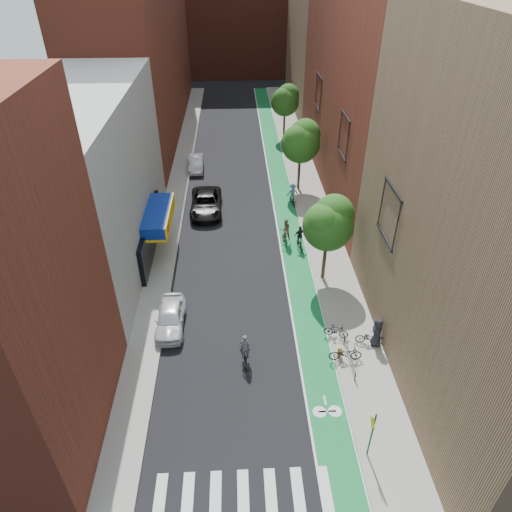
{
  "coord_description": "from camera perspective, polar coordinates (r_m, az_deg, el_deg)",
  "views": [
    {
      "loc": [
        -0.34,
        -15.32,
        19.87
      ],
      "look_at": [
        0.93,
        10.9,
        1.5
      ],
      "focal_mm": 32.0,
      "sensor_mm": 36.0,
      "label": 1
    }
  ],
  "objects": [
    {
      "name": "building_far_closure",
      "position": [
        87.88,
        -2.88,
        28.5
      ],
      "size": [
        30.0,
        14.0,
        20.0
      ],
      "primitive_type": "cube",
      "color": "maroon",
      "rests_on": "ground"
    },
    {
      "name": "cyclist_lane_near",
      "position": [
        35.67,
        3.67,
        2.92
      ],
      "size": [
        0.98,
        1.53,
        2.15
      ],
      "rotation": [
        0.0,
        0.0,
        3.31
      ],
      "color": "black",
      "rests_on": "ground"
    },
    {
      "name": "building_right_near_tan",
      "position": [
        23.88,
        28.81,
        3.25
      ],
      "size": [
        8.0,
        20.0,
        18.0
      ],
      "primitive_type": "cube",
      "color": "#8C6B4C",
      "rests_on": "ground"
    },
    {
      "name": "parked_bike_far",
      "position": [
        26.74,
        11.11,
        -11.85
      ],
      "size": [
        1.9,
        0.68,
        0.99
      ],
      "primitive_type": "imported",
      "rotation": [
        0.0,
        0.0,
        1.56
      ],
      "color": "black",
      "rests_on": "sidewalk_right"
    },
    {
      "name": "cyclist_lane_mid",
      "position": [
        35.3,
        5.5,
        2.0
      ],
      "size": [
        0.98,
        1.6,
        1.94
      ],
      "rotation": [
        0.0,
        0.0,
        3.31
      ],
      "color": "black",
      "rests_on": "ground"
    },
    {
      "name": "parked_car_white",
      "position": [
        28.74,
        -10.66,
        -7.57
      ],
      "size": [
        1.71,
        4.19,
        1.43
      ],
      "primitive_type": "imported",
      "rotation": [
        0.0,
        0.0,
        0.01
      ],
      "color": "silver",
      "rests_on": "ground"
    },
    {
      "name": "ground",
      "position": [
        25.09,
        -0.96,
        -17.39
      ],
      "size": [
        160.0,
        160.0,
        0.0
      ],
      "primitive_type": "plane",
      "color": "black",
      "rests_on": "ground"
    },
    {
      "name": "bike_lane",
      "position": [
        46.05,
        2.95,
        9.38
      ],
      "size": [
        2.0,
        68.0,
        0.01
      ],
      "primitive_type": "cube",
      "color": "#147233",
      "rests_on": "ground"
    },
    {
      "name": "building_right_mid_red",
      "position": [
        44.02,
        14.7,
        22.34
      ],
      "size": [
        8.0,
        28.0,
        22.0
      ],
      "primitive_type": "cube",
      "color": "maroon",
      "rests_on": "ground"
    },
    {
      "name": "pedestrian",
      "position": [
        27.66,
        14.91,
        -9.21
      ],
      "size": [
        0.67,
        0.98,
        1.93
      ],
      "primitive_type": "imported",
      "rotation": [
        0.0,
        0.0,
        -1.64
      ],
      "color": "black",
      "rests_on": "sidewalk_right"
    },
    {
      "name": "building_left_white",
      "position": [
        34.14,
        -20.94,
        8.64
      ],
      "size": [
        8.0,
        20.0,
        12.0
      ],
      "primitive_type": "cube",
      "color": "silver",
      "rests_on": "ground"
    },
    {
      "name": "parked_bike_near",
      "position": [
        28.0,
        14.07,
        -9.86
      ],
      "size": [
        1.78,
        0.89,
        0.89
      ],
      "primitive_type": "imported",
      "rotation": [
        0.0,
        0.0,
        1.39
      ],
      "color": "black",
      "rests_on": "sidewalk_right"
    },
    {
      "name": "tree_mid",
      "position": [
        42.52,
        5.68,
        14.18
      ],
      "size": [
        3.55,
        3.53,
        6.74
      ],
      "color": "#332619",
      "rests_on": "ground"
    },
    {
      "name": "cyclist_lead",
      "position": [
        26.22,
        -1.41,
        -12.11
      ],
      "size": [
        0.7,
        1.73,
        1.99
      ],
      "rotation": [
        0.0,
        0.0,
        3.21
      ],
      "color": "black",
      "rests_on": "ground"
    },
    {
      "name": "cyclist_lane_far",
      "position": [
        41.34,
        4.59,
        7.56
      ],
      "size": [
        1.16,
        1.61,
        1.99
      ],
      "rotation": [
        0.0,
        0.0,
        3.36
      ],
      "color": "black",
      "rests_on": "ground"
    },
    {
      "name": "parked_car_silver",
      "position": [
        48.5,
        -7.51,
        11.38
      ],
      "size": [
        1.64,
        4.23,
        1.37
      ],
      "primitive_type": "imported",
      "rotation": [
        0.0,
        0.0,
        0.05
      ],
      "color": "#9C9EA5",
      "rests_on": "ground"
    },
    {
      "name": "tree_near",
      "position": [
        30.15,
        9.1,
        4.2
      ],
      "size": [
        3.4,
        3.36,
        6.42
      ],
      "color": "#332619",
      "rests_on": "ground"
    },
    {
      "name": "sidewalk_right",
      "position": [
        46.32,
        6.08,
        9.48
      ],
      "size": [
        3.0,
        68.0,
        0.15
      ],
      "primitive_type": "cube",
      "color": "gray",
      "rests_on": "ground"
    },
    {
      "name": "fire_hydrant",
      "position": [
        26.96,
        10.4,
        -11.63
      ],
      "size": [
        0.24,
        0.24,
        0.7
      ],
      "color": "yellow",
      "rests_on": "sidewalk_right"
    },
    {
      "name": "sidewalk_left",
      "position": [
        46.16,
        -9.66,
        9.08
      ],
      "size": [
        2.0,
        68.0,
        0.15
      ],
      "primitive_type": "cube",
      "color": "gray",
      "rests_on": "ground"
    },
    {
      "name": "building_left_far_red",
      "position": [
        58.97,
        -14.58,
        25.36
      ],
      "size": [
        8.0,
        36.0,
        22.0
      ],
      "primitive_type": "cube",
      "color": "maroon",
      "rests_on": "ground"
    },
    {
      "name": "sign_pole",
      "position": [
        22.31,
        14.27,
        -20.6
      ],
      "size": [
        0.13,
        0.71,
        3.0
      ],
      "color": "#194C26",
      "rests_on": "sidewalk_right"
    },
    {
      "name": "parked_bike_mid",
      "position": [
        27.99,
        9.99,
        -9.21
      ],
      "size": [
        1.54,
        0.86,
        0.89
      ],
      "primitive_type": "imported",
      "rotation": [
        0.0,
        0.0,
        1.25
      ],
      "color": "black",
      "rests_on": "sidewalk_right"
    },
    {
      "name": "building_right_far_tan",
      "position": [
        67.36,
        8.67,
        25.35
      ],
      "size": [
        8.0,
        20.0,
        18.0
      ],
      "primitive_type": "cube",
      "color": "#8C6B4C",
      "rests_on": "ground"
    },
    {
      "name": "parked_car_black",
      "position": [
        40.38,
        -6.26,
        6.58
      ],
      "size": [
        2.76,
        5.82,
        1.6
      ],
      "primitive_type": "imported",
      "rotation": [
        0.0,
        0.0,
        0.02
      ],
      "color": "black",
      "rests_on": "ground"
    },
    {
      "name": "tree_far",
      "position": [
        55.83,
        3.69,
        18.93
      ],
      "size": [
        3.3,
        3.25,
        6.21
      ],
      "color": "#332619",
      "rests_on": "ground"
    }
  ]
}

